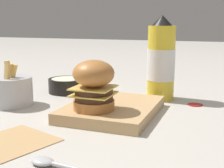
{
  "coord_description": "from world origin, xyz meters",
  "views": [
    {
      "loc": [
        0.68,
        0.33,
        0.22
      ],
      "look_at": [
        0.0,
        0.07,
        0.08
      ],
      "focal_mm": 50.0,
      "sensor_mm": 36.0,
      "label": 1
    }
  ],
  "objects_px": {
    "ketchup_bottle": "(161,61)",
    "fries_basket": "(11,91)",
    "side_bowl": "(67,85)",
    "spoon": "(53,164)",
    "burger": "(94,85)",
    "serving_board": "(112,109)"
  },
  "relations": [
    {
      "from": "ketchup_bottle",
      "to": "fries_basket",
      "type": "height_order",
      "value": "ketchup_bottle"
    },
    {
      "from": "side_bowl",
      "to": "spoon",
      "type": "bearing_deg",
      "value": 26.5
    },
    {
      "from": "ketchup_bottle",
      "to": "burger",
      "type": "bearing_deg",
      "value": -21.23
    },
    {
      "from": "fries_basket",
      "to": "ketchup_bottle",
      "type": "bearing_deg",
      "value": 120.41
    },
    {
      "from": "serving_board",
      "to": "fries_basket",
      "type": "distance_m",
      "value": 0.29
    },
    {
      "from": "burger",
      "to": "ketchup_bottle",
      "type": "bearing_deg",
      "value": 158.77
    },
    {
      "from": "spoon",
      "to": "fries_basket",
      "type": "bearing_deg",
      "value": -37.93
    },
    {
      "from": "fries_basket",
      "to": "side_bowl",
      "type": "relative_size",
      "value": 1.06
    },
    {
      "from": "fries_basket",
      "to": "side_bowl",
      "type": "distance_m",
      "value": 0.2
    },
    {
      "from": "serving_board",
      "to": "spoon",
      "type": "bearing_deg",
      "value": 2.53
    },
    {
      "from": "side_bowl",
      "to": "ketchup_bottle",
      "type": "bearing_deg",
      "value": 93.77
    },
    {
      "from": "fries_basket",
      "to": "spoon",
      "type": "bearing_deg",
      "value": 46.79
    },
    {
      "from": "serving_board",
      "to": "fries_basket",
      "type": "relative_size",
      "value": 2.09
    },
    {
      "from": "ketchup_bottle",
      "to": "fries_basket",
      "type": "xyz_separation_m",
      "value": [
        0.21,
        -0.36,
        -0.07
      ]
    },
    {
      "from": "side_bowl",
      "to": "fries_basket",
      "type": "bearing_deg",
      "value": -18.04
    },
    {
      "from": "side_bowl",
      "to": "spoon",
      "type": "relative_size",
      "value": 0.76
    },
    {
      "from": "burger",
      "to": "fries_basket",
      "type": "relative_size",
      "value": 0.93
    },
    {
      "from": "serving_board",
      "to": "ketchup_bottle",
      "type": "bearing_deg",
      "value": 159.03
    },
    {
      "from": "burger",
      "to": "spoon",
      "type": "bearing_deg",
      "value": 8.57
    },
    {
      "from": "burger",
      "to": "side_bowl",
      "type": "bearing_deg",
      "value": -139.59
    },
    {
      "from": "fries_basket",
      "to": "burger",
      "type": "bearing_deg",
      "value": 80.84
    },
    {
      "from": "serving_board",
      "to": "side_bowl",
      "type": "height_order",
      "value": "side_bowl"
    }
  ]
}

